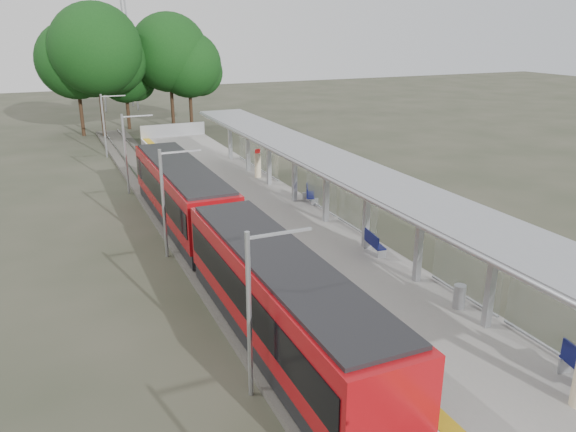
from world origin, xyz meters
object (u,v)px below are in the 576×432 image
(train, at_px, (220,233))
(bench_mid, at_px, (373,243))
(litter_bin, at_px, (459,296))
(info_pillar_far, at_px, (258,165))
(bench_far, at_px, (309,194))

(train, height_order, bench_mid, train)
(train, bearing_deg, litter_bin, -51.99)
(info_pillar_far, bearing_deg, bench_far, -97.55)
(bench_far, bearing_deg, train, -117.59)
(bench_far, distance_m, litter_bin, 13.87)
(info_pillar_far, relative_size, litter_bin, 2.15)
(train, bearing_deg, bench_far, 37.77)
(bench_mid, bearing_deg, bench_far, 92.84)
(bench_mid, height_order, litter_bin, bench_mid)
(bench_mid, height_order, bench_far, bench_far)
(bench_far, bearing_deg, info_pillar_far, 120.12)
(bench_mid, relative_size, info_pillar_far, 0.79)
(bench_far, height_order, litter_bin, bench_far)
(bench_far, distance_m, info_pillar_far, 6.72)
(train, relative_size, bench_mid, 17.97)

